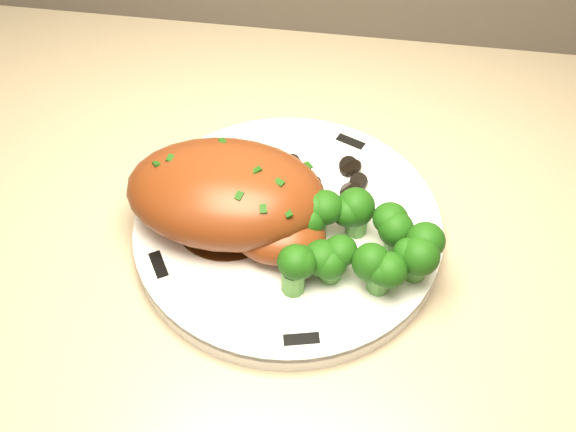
# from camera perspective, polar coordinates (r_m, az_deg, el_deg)

# --- Properties ---
(counter) EXTENTS (2.07, 0.68, 1.01)m
(counter) POSITION_cam_1_polar(r_m,az_deg,el_deg) (1.12, -12.98, -13.54)
(counter) COLOR brown
(counter) RESTS_ON ground
(plate) EXTENTS (0.32, 0.32, 0.02)m
(plate) POSITION_cam_1_polar(r_m,az_deg,el_deg) (0.68, 0.00, -1.06)
(plate) COLOR white
(plate) RESTS_ON counter
(rim_accent_0) EXTENTS (0.03, 0.02, 0.00)m
(rim_accent_0) POSITION_cam_1_polar(r_m,az_deg,el_deg) (0.75, 4.96, 5.86)
(rim_accent_0) COLOR black
(rim_accent_0) RESTS_ON plate
(rim_accent_1) EXTENTS (0.03, 0.03, 0.00)m
(rim_accent_1) POSITION_cam_1_polar(r_m,az_deg,el_deg) (0.74, -6.40, 5.14)
(rim_accent_1) COLOR black
(rim_accent_1) RESTS_ON plate
(rim_accent_2) EXTENTS (0.02, 0.03, 0.00)m
(rim_accent_2) POSITION_cam_1_polar(r_m,az_deg,el_deg) (0.65, -10.19, -3.82)
(rim_accent_2) COLOR black
(rim_accent_2) RESTS_ON plate
(rim_accent_3) EXTENTS (0.03, 0.02, 0.00)m
(rim_accent_3) POSITION_cam_1_polar(r_m,az_deg,el_deg) (0.60, 1.07, -9.72)
(rim_accent_3) COLOR black
(rim_accent_3) RESTS_ON plate
(rim_accent_4) EXTENTS (0.01, 0.03, 0.00)m
(rim_accent_4) POSITION_cam_1_polar(r_m,az_deg,el_deg) (0.67, 10.56, -2.35)
(rim_accent_4) COLOR black
(rim_accent_4) RESTS_ON plate
(gravy_pool) EXTENTS (0.10, 0.10, 0.00)m
(gravy_pool) POSITION_cam_1_polar(r_m,az_deg,el_deg) (0.68, -4.76, -0.14)
(gravy_pool) COLOR #351B09
(gravy_pool) RESTS_ON plate
(chicken_breast) EXTENTS (0.19, 0.12, 0.07)m
(chicken_breast) POSITION_cam_1_polar(r_m,az_deg,el_deg) (0.65, -4.47, 1.46)
(chicken_breast) COLOR brown
(chicken_breast) RESTS_ON plate
(mushroom_pile) EXTENTS (0.08, 0.06, 0.02)m
(mushroom_pile) POSITION_cam_1_polar(r_m,az_deg,el_deg) (0.70, 3.26, 2.32)
(mushroom_pile) COLOR black
(mushroom_pile) RESTS_ON plate
(broccoli_florets) EXTENTS (0.13, 0.10, 0.05)m
(broccoli_florets) POSITION_cam_1_polar(r_m,az_deg,el_deg) (0.63, 5.41, -2.32)
(broccoli_florets) COLOR #52973F
(broccoli_florets) RESTS_ON plate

